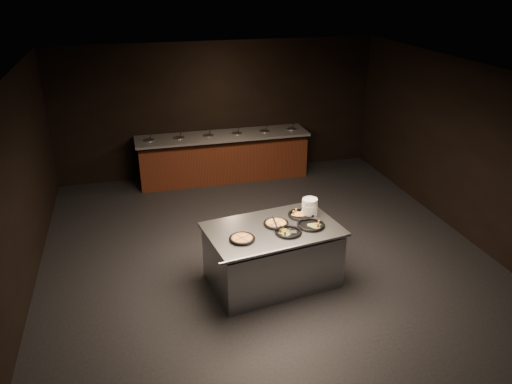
{
  "coord_description": "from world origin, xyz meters",
  "views": [
    {
      "loc": [
        -1.93,
        -6.51,
        4.22
      ],
      "look_at": [
        -0.13,
        0.3,
        1.09
      ],
      "focal_mm": 35.0,
      "sensor_mm": 36.0,
      "label": 1
    }
  ],
  "objects_px": {
    "serving_counter": "(272,256)",
    "pan_cheese_whole": "(276,223)",
    "pan_veggie_whole": "(242,238)",
    "plate_stack": "(310,207)"
  },
  "relations": [
    {
      "from": "serving_counter",
      "to": "plate_stack",
      "type": "relative_size",
      "value": 8.31
    },
    {
      "from": "serving_counter",
      "to": "pan_veggie_whole",
      "type": "distance_m",
      "value": 0.73
    },
    {
      "from": "serving_counter",
      "to": "pan_cheese_whole",
      "type": "distance_m",
      "value": 0.5
    },
    {
      "from": "serving_counter",
      "to": "plate_stack",
      "type": "height_order",
      "value": "plate_stack"
    },
    {
      "from": "serving_counter",
      "to": "pan_veggie_whole",
      "type": "relative_size",
      "value": 5.64
    },
    {
      "from": "plate_stack",
      "to": "pan_veggie_whole",
      "type": "xyz_separation_m",
      "value": [
        -1.16,
        -0.51,
        -0.1
      ]
    },
    {
      "from": "pan_veggie_whole",
      "to": "pan_cheese_whole",
      "type": "xyz_separation_m",
      "value": [
        0.57,
        0.3,
        0.0
      ]
    },
    {
      "from": "plate_stack",
      "to": "pan_veggie_whole",
      "type": "distance_m",
      "value": 1.26
    },
    {
      "from": "serving_counter",
      "to": "pan_cheese_whole",
      "type": "xyz_separation_m",
      "value": [
        0.07,
        0.09,
        0.48
      ]
    },
    {
      "from": "plate_stack",
      "to": "pan_veggie_whole",
      "type": "height_order",
      "value": "plate_stack"
    }
  ]
}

